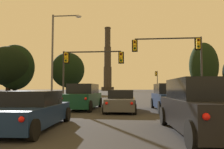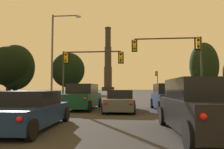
% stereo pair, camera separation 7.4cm
% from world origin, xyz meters
% --- Properties ---
extents(suv_right_lane_second, '(2.30, 4.98, 1.86)m').
position_xyz_m(suv_right_lane_second, '(2.93, 7.43, 0.90)').
color(suv_right_lane_second, black).
rests_on(suv_right_lane_second, ground_plane).
extents(suv_right_lane_front, '(2.26, 4.96, 1.86)m').
position_xyz_m(suv_right_lane_front, '(3.14, 15.43, 0.90)').
color(suv_right_lane_front, navy).
rests_on(suv_right_lane_front, ground_plane).
extents(suv_left_lane_front, '(2.19, 4.94, 1.86)m').
position_xyz_m(suv_left_lane_front, '(-3.04, 15.69, 0.90)').
color(suv_left_lane_front, '#0F3823').
rests_on(suv_left_lane_front, ground_plane).
extents(sedan_center_lane_front, '(1.99, 4.71, 1.43)m').
position_xyz_m(sedan_center_lane_front, '(-0.17, 14.67, 0.67)').
color(sedan_center_lane_front, '#4C4F54').
rests_on(sedan_center_lane_front, ground_plane).
extents(sedan_left_lane_second, '(2.19, 4.78, 1.43)m').
position_xyz_m(sedan_left_lane_second, '(-3.23, 7.94, 0.67)').
color(sedan_left_lane_second, navy).
rests_on(sedan_left_lane_second, ground_plane).
extents(traffic_light_far_right, '(0.78, 0.50, 6.11)m').
position_xyz_m(traffic_light_far_right, '(6.76, 57.89, 4.01)').
color(traffic_light_far_right, '#2D2D30').
rests_on(traffic_light_far_right, ground_plane).
extents(traffic_light_overhead_right, '(6.93, 0.50, 6.58)m').
position_xyz_m(traffic_light_overhead_right, '(5.03, 21.64, 5.08)').
color(traffic_light_overhead_right, '#2D2D30').
rests_on(traffic_light_overhead_right, ground_plane).
extents(traffic_light_overhead_left, '(6.58, 0.50, 5.47)m').
position_xyz_m(traffic_light_overhead_left, '(-4.49, 22.19, 4.23)').
color(traffic_light_overhead_left, '#2D2D30').
rests_on(traffic_light_overhead_left, ground_plane).
extents(street_lamp, '(3.20, 0.36, 9.33)m').
position_xyz_m(street_lamp, '(-7.34, 21.81, 5.66)').
color(street_lamp, '#56565B').
rests_on(street_lamp, ground_plane).
extents(smokestack, '(8.31, 8.31, 41.99)m').
position_xyz_m(smokestack, '(-16.18, 141.33, 16.52)').
color(smokestack, '#2B2722').
rests_on(smokestack, ground_plane).
extents(treeline_far_right, '(9.60, 8.64, 11.94)m').
position_xyz_m(treeline_far_right, '(-18.26, 61.29, 6.86)').
color(treeline_far_right, black).
rests_on(treeline_far_right, ground_plane).
extents(treeline_left_mid, '(12.76, 11.48, 13.51)m').
position_xyz_m(treeline_left_mid, '(-34.54, 58.22, 7.87)').
color(treeline_left_mid, black).
rests_on(treeline_left_mid, ground_plane).
extents(treeline_center_left, '(10.84, 9.76, 14.18)m').
position_xyz_m(treeline_center_left, '(-33.23, 59.35, 7.64)').
color(treeline_center_left, black).
rests_on(treeline_center_left, ground_plane).
extents(treeline_right_mid, '(7.81, 7.03, 14.34)m').
position_xyz_m(treeline_right_mid, '(20.13, 62.37, 7.87)').
color(treeline_right_mid, black).
rests_on(treeline_right_mid, ground_plane).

